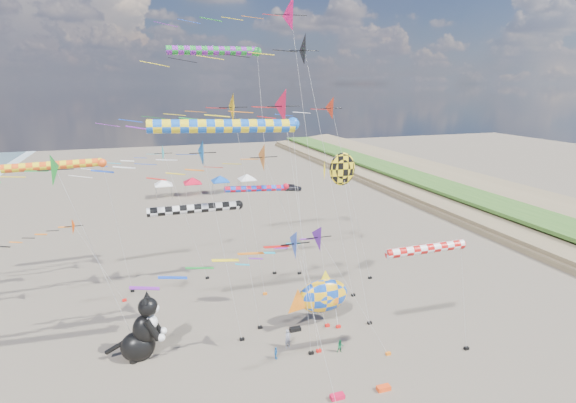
% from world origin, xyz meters
% --- Properties ---
extents(delta_kite_0, '(13.75, 2.24, 18.49)m').
position_xyz_m(delta_kite_0, '(6.22, 18.10, 17.04)').
color(delta_kite_0, red).
rests_on(delta_kite_0, ground).
extents(delta_kite_1, '(10.49, 1.85, 13.99)m').
position_xyz_m(delta_kite_1, '(-8.69, 23.34, 12.69)').
color(delta_kite_1, '#17B7C5').
rests_on(delta_kite_1, ground).
extents(delta_kite_2, '(12.23, 2.52, 19.31)m').
position_xyz_m(delta_kite_2, '(-1.79, 7.64, 17.77)').
color(delta_kite_2, '#EB1640').
rests_on(delta_kite_2, ground).
extents(delta_kite_3, '(15.70, 2.82, 23.47)m').
position_xyz_m(delta_kite_3, '(3.70, 15.09, 21.79)').
color(delta_kite_3, black).
rests_on(delta_kite_3, ground).
extents(delta_kite_4, '(12.70, 2.41, 15.27)m').
position_xyz_m(delta_kite_4, '(-15.85, 11.17, 13.78)').
color(delta_kite_4, '#188929').
rests_on(delta_kite_4, ground).
extents(delta_kite_5, '(11.55, 2.32, 15.41)m').
position_xyz_m(delta_kite_5, '(-0.43, 10.80, 13.97)').
color(delta_kite_5, orange).
rests_on(delta_kite_5, ground).
extents(delta_kite_6, '(10.82, 1.97, 16.02)m').
position_xyz_m(delta_kite_6, '(-7.40, 11.01, 14.66)').
color(delta_kite_6, '#0960B9').
rests_on(delta_kite_6, ground).
extents(delta_kite_7, '(13.13, 2.68, 18.94)m').
position_xyz_m(delta_kite_7, '(-3.16, 18.03, 17.33)').
color(delta_kite_7, '#FFBA0A').
rests_on(delta_kite_7, ground).
extents(delta_kite_8, '(9.59, 1.63, 12.79)m').
position_xyz_m(delta_kite_8, '(-3.85, -0.99, 11.53)').
color(delta_kite_8, blue).
rests_on(delta_kite_8, ground).
extents(delta_kite_9, '(9.62, 2.01, 10.44)m').
position_xyz_m(delta_kite_9, '(2.06, 5.69, 9.15)').
color(delta_kite_9, '#4F1491').
rests_on(delta_kite_9, ground).
extents(delta_kite_10, '(15.41, 3.22, 26.84)m').
position_xyz_m(delta_kite_10, '(2.60, 19.75, 25.02)').
color(delta_kite_10, '#F90E64').
rests_on(delta_kite_10, ground).
extents(delta_kite_11, '(8.47, 1.64, 8.48)m').
position_xyz_m(delta_kite_11, '(-15.88, 20.83, 7.27)').
color(delta_kite_11, '#E84505').
rests_on(delta_kite_11, ground).
extents(windsock_0, '(9.85, 0.82, 22.66)m').
position_xyz_m(windsock_0, '(-2.18, 22.36, 22.16)').
color(windsock_0, '#188729').
rests_on(windsock_0, ground).
extents(windsock_1, '(7.43, 0.68, 8.94)m').
position_xyz_m(windsock_1, '(8.67, 4.43, 8.53)').
color(windsock_1, red).
rests_on(windsock_1, ground).
extents(windsock_2, '(10.57, 0.86, 17.35)m').
position_xyz_m(windsock_2, '(-4.14, 7.57, 16.86)').
color(windsock_2, blue).
rests_on(windsock_2, ground).
extents(windsock_3, '(9.45, 0.77, 13.03)m').
position_xyz_m(windsock_3, '(-16.21, 22.64, 12.58)').
color(windsock_3, '#F95115').
rests_on(windsock_3, ground).
extents(windsock_4, '(7.83, 0.62, 9.89)m').
position_xyz_m(windsock_4, '(1.22, 21.48, 9.50)').
color(windsock_4, red).
rests_on(windsock_4, ground).
extents(windsock_5, '(8.26, 0.70, 10.97)m').
position_xyz_m(windsock_5, '(-5.72, 12.25, 10.55)').
color(windsock_5, black).
rests_on(windsock_5, ground).
extents(angelfish_kite, '(3.74, 3.02, 14.20)m').
position_xyz_m(angelfish_kite, '(5.36, 12.04, 12.78)').
color(angelfish_kite, yellow).
rests_on(angelfish_kite, ground).
extents(cat_inflatable, '(4.03, 2.57, 5.05)m').
position_xyz_m(cat_inflatable, '(-10.47, 11.16, 2.52)').
color(cat_inflatable, black).
rests_on(cat_inflatable, ground).
extents(fish_inflatable, '(5.85, 2.75, 4.78)m').
position_xyz_m(fish_inflatable, '(3.78, 11.34, 2.57)').
color(fish_inflatable, '#1243B3').
rests_on(fish_inflatable, ground).
extents(person_adult, '(0.64, 0.53, 1.50)m').
position_xyz_m(person_adult, '(-0.01, 8.94, 0.75)').
color(person_adult, gray).
rests_on(person_adult, ground).
extents(child_green, '(0.57, 0.48, 1.03)m').
position_xyz_m(child_green, '(3.49, 7.10, 0.51)').
color(child_green, '#1A7A45').
rests_on(child_green, ground).
extents(child_blue, '(0.50, 0.57, 0.93)m').
position_xyz_m(child_blue, '(-1.29, 7.85, 0.46)').
color(child_blue, '#2671BE').
rests_on(child_blue, ground).
extents(kite_bag_0, '(0.90, 0.44, 0.30)m').
position_xyz_m(kite_bag_0, '(1.17, 2.51, 0.15)').
color(kite_bag_0, red).
rests_on(kite_bag_0, ground).
extents(kite_bag_1, '(0.90, 0.44, 0.30)m').
position_xyz_m(kite_bag_1, '(1.31, 11.00, 0.15)').
color(kite_bag_1, black).
rests_on(kite_bag_1, ground).
extents(kite_bag_2, '(0.90, 0.44, 0.30)m').
position_xyz_m(kite_bag_2, '(4.38, 2.31, 0.15)').
color(kite_bag_2, '#FF4615').
rests_on(kite_bag_2, ground).
extents(kite_bag_3, '(0.90, 0.44, 0.30)m').
position_xyz_m(kite_bag_3, '(5.44, 15.03, 0.15)').
color(kite_bag_3, '#1518D4').
rests_on(kite_bag_3, ground).
extents(tent_row, '(19.20, 4.20, 3.80)m').
position_xyz_m(tent_row, '(1.50, 60.00, 3.15)').
color(tent_row, white).
rests_on(tent_row, ground).
extents(parked_car, '(3.94, 2.89, 1.25)m').
position_xyz_m(parked_car, '(17.09, 58.00, 0.62)').
color(parked_car, '#26262D').
rests_on(parked_car, ground).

